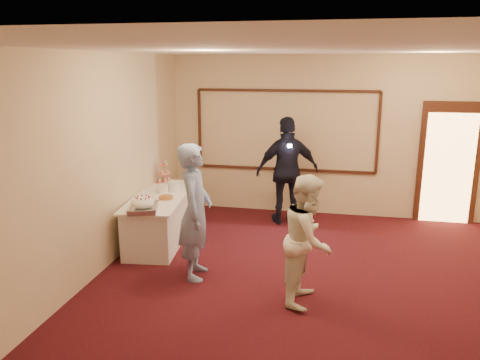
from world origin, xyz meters
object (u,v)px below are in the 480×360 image
tart (166,198)px  woman (308,239)px  pavlova_tray (143,205)px  cupcake_stand (164,174)px  man (195,212)px  plate_stack_b (174,186)px  plate_stack_a (163,188)px  buffet_table (161,218)px  guest (287,171)px

tart → woman: bearing=-30.3°
pavlova_tray → cupcake_stand: cupcake_stand is taller
woman → pavlova_tray: bearing=81.2°
pavlova_tray → woman: (2.41, -0.73, -0.06)m
tart → man: size_ratio=0.14×
pavlova_tray → plate_stack_b: pavlova_tray is taller
pavlova_tray → woman: size_ratio=0.38×
plate_stack_a → woman: woman is taller
buffet_table → plate_stack_a: 0.48m
cupcake_stand → man: bearing=-59.1°
plate_stack_b → plate_stack_a: bearing=-136.9°
plate_stack_b → man: size_ratio=0.11×
man → guest: 2.65m
cupcake_stand → plate_stack_b: cupcake_stand is taller
buffet_table → plate_stack_a: plate_stack_a is taller
tart → guest: bearing=40.7°
guest → buffet_table: bearing=11.8°
man → guest: guest is taller
buffet_table → plate_stack_a: size_ratio=12.57×
cupcake_stand → buffet_table: bearing=-73.9°
buffet_table → man: bearing=-51.1°
pavlova_tray → guest: bearing=48.7°
man → woman: bearing=-111.5°
buffet_table → cupcake_stand: size_ratio=4.92×
tart → woman: woman is taller
buffet_table → pavlova_tray: pavlova_tray is taller
tart → guest: size_ratio=0.13×
cupcake_stand → plate_stack_a: (0.23, -0.65, -0.08)m
cupcake_stand → plate_stack_b: 0.65m
plate_stack_b → woman: (2.34, -1.83, -0.06)m
woman → guest: size_ratio=0.82×
tart → plate_stack_a: bearing=116.0°
woman → guest: guest is taller
man → buffet_table: bearing=31.4°
plate_stack_b → guest: guest is taller
cupcake_stand → plate_stack_a: size_ratio=2.56×
plate_stack_a → man: 1.63m
cupcake_stand → plate_stack_b: (0.37, -0.53, -0.07)m
guest → pavlova_tray: bearing=26.6°
plate_stack_a → man: bearing=-54.3°
cupcake_stand → tart: (0.41, -1.01, -0.13)m
plate_stack_a → tart: size_ratio=0.67×
pavlova_tray → tart: bearing=79.4°
woman → guest: (-0.55, 2.85, 0.18)m
plate_stack_b → man: bearing=-60.6°
tart → cupcake_stand: bearing=111.9°
buffet_table → woman: (2.47, -1.56, 0.41)m
pavlova_tray → woman: bearing=-16.8°
buffet_table → pavlova_tray: (0.06, -0.83, 0.47)m
cupcake_stand → guest: size_ratio=0.23×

